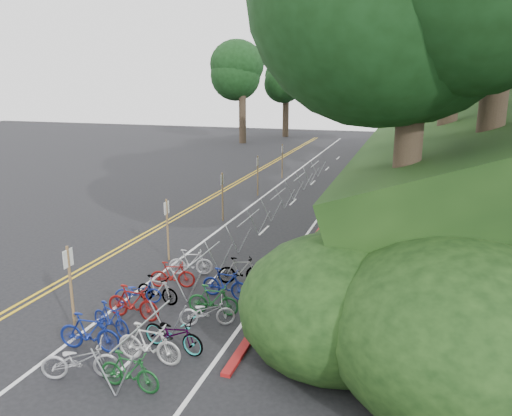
% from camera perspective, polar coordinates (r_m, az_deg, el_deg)
% --- Properties ---
extents(ground, '(120.00, 120.00, 0.00)m').
position_cam_1_polar(ground, '(16.89, -19.68, -10.99)').
color(ground, black).
rests_on(ground, ground).
extents(road_markings, '(7.47, 80.00, 0.01)m').
position_cam_1_polar(road_markings, '(24.84, -4.49, -1.99)').
color(road_markings, gold).
rests_on(road_markings, ground).
extents(red_curb, '(0.25, 28.00, 0.10)m').
position_cam_1_polar(red_curb, '(25.27, 7.88, -1.69)').
color(red_curb, maroon).
rests_on(red_curb, ground).
extents(embankment, '(14.30, 48.14, 9.11)m').
position_cam_1_polar(embankment, '(31.50, 23.49, 5.14)').
color(embankment, black).
rests_on(embankment, ground).
extents(tree_cluster, '(32.58, 54.15, 18.61)m').
position_cam_1_polar(tree_cluster, '(34.32, 18.91, 21.42)').
color(tree_cluster, '#2D2319').
rests_on(tree_cluster, ground).
extents(bike_rack_front, '(1.13, 2.85, 1.15)m').
position_cam_1_polar(bike_rack_front, '(13.12, -12.77, -14.03)').
color(bike_rack_front, '#96999F').
rests_on(bike_rack_front, ground).
extents(bike_racks_rest, '(1.14, 23.00, 1.17)m').
position_cam_1_polar(bike_racks_rest, '(26.56, 2.57, 1.02)').
color(bike_racks_rest, '#96999F').
rests_on(bike_racks_rest, ground).
extents(signpost_near, '(0.08, 0.40, 2.63)m').
position_cam_1_polar(signpost_near, '(14.90, -20.42, -8.23)').
color(signpost_near, brown).
rests_on(signpost_near, ground).
extents(signposts_rest, '(0.08, 18.40, 2.50)m').
position_cam_1_polar(signposts_rest, '(28.06, -1.63, 2.96)').
color(signposts_rest, brown).
rests_on(signposts_rest, ground).
extents(bike_front, '(0.99, 1.59, 0.79)m').
position_cam_1_polar(bike_front, '(16.72, -13.33, -9.29)').
color(bike_front, navy).
rests_on(bike_front, ground).
extents(bike_valet, '(3.43, 8.68, 1.07)m').
position_cam_1_polar(bike_valet, '(15.11, -10.55, -11.38)').
color(bike_valet, '#9E9EA3').
rests_on(bike_valet, ground).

